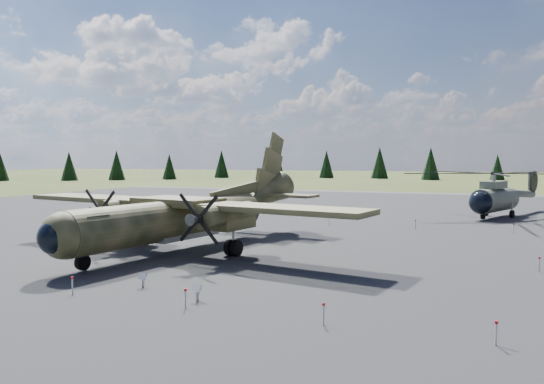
% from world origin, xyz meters
% --- Properties ---
extents(ground, '(500.00, 500.00, 0.00)m').
position_xyz_m(ground, '(0.00, 0.00, 0.00)').
color(ground, brown).
rests_on(ground, ground).
extents(apron, '(120.00, 120.00, 0.04)m').
position_xyz_m(apron, '(0.00, 10.00, 0.00)').
color(apron, '#545458').
rests_on(apron, ground).
extents(transport_plane, '(27.68, 24.91, 9.12)m').
position_xyz_m(transport_plane, '(-5.55, -0.53, 2.62)').
color(transport_plane, '#343B20').
rests_on(transport_plane, ground).
extents(helicopter_near, '(25.08, 25.08, 4.90)m').
position_xyz_m(helicopter_near, '(14.80, 28.97, 3.47)').
color(helicopter_near, gray).
rests_on(helicopter_near, ground).
extents(info_placard_left, '(0.47, 0.25, 0.71)m').
position_xyz_m(info_placard_left, '(-1.84, -11.10, 0.47)').
color(info_placard_left, gray).
rests_on(info_placard_left, ground).
extents(info_placard_right, '(0.53, 0.34, 0.77)m').
position_xyz_m(info_placard_right, '(1.87, -12.31, 0.51)').
color(info_placard_right, gray).
rests_on(info_placard_right, ground).
extents(barrier_fence, '(33.12, 29.62, 0.85)m').
position_xyz_m(barrier_fence, '(-0.46, -0.08, 0.51)').
color(barrier_fence, silver).
rests_on(barrier_fence, ground).
extents(treeline, '(292.08, 293.89, 10.81)m').
position_xyz_m(treeline, '(-2.20, -1.50, 4.62)').
color(treeline, black).
rests_on(treeline, ground).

